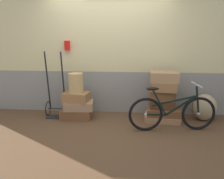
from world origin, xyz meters
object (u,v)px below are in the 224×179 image
suitcase_0 (77,113)px  suitcase_5 (162,104)px  suitcase_8 (164,77)px  suitcase_1 (79,105)px  bicycle (172,113)px  luggage_trolley (56,102)px  suitcase_4 (163,111)px  suitcase_7 (164,86)px  suitcase_2 (76,97)px  wicker_basket (76,83)px  suitcase_3 (162,117)px  suitcase_6 (162,95)px  burlap_sack (204,107)px

suitcase_0 → suitcase_5: size_ratio=1.28×
suitcase_0 → suitcase_8: 1.91m
suitcase_1 → bicycle: 1.85m
luggage_trolley → suitcase_4: bearing=-2.1°
suitcase_7 → suitcase_2: bearing=-174.5°
suitcase_1 → wicker_basket: 0.46m
suitcase_3 → suitcase_8: suitcase_8 is taller
suitcase_7 → luggage_trolley: 2.22m
suitcase_6 → luggage_trolley: 2.16m
wicker_basket → suitcase_8: bearing=0.1°
suitcase_0 → suitcase_7: suitcase_7 is taller
bicycle → suitcase_3: bearing=101.2°
burlap_sack → bicycle: size_ratio=0.34×
burlap_sack → bicycle: bearing=-141.6°
burlap_sack → luggage_trolley: bearing=-179.8°
suitcase_6 → wicker_basket: wicker_basket is taller
suitcase_1 → suitcase_6: 1.67m
suitcase_8 → burlap_sack: 1.04m
suitcase_0 → burlap_sack: bearing=0.8°
suitcase_1 → luggage_trolley: size_ratio=0.43×
suitcase_3 → luggage_trolley: 2.20m
suitcase_8 → burlap_sack: suitcase_8 is taller
luggage_trolley → burlap_sack: (3.01, 0.01, -0.04)m
suitcase_7 → suitcase_8: bearing=94.5°
suitcase_3 → suitcase_6: suitcase_6 is taller
suitcase_1 → suitcase_6: size_ratio=1.18×
suitcase_2 → suitcase_5: suitcase_2 is taller
suitcase_2 → suitcase_7: 1.75m
suitcase_1 → suitcase_4: 1.70m
suitcase_0 → luggage_trolley: (-0.44, 0.06, 0.21)m
suitcase_1 → suitcase_5: size_ratio=1.21×
suitcase_3 → burlap_sack: size_ratio=1.29×
suitcase_0 → bicycle: bicycle is taller
luggage_trolley → suitcase_2: bearing=-9.8°
suitcase_1 → suitcase_7: bearing=-6.5°
suitcase_5 → bicycle: size_ratio=0.31×
suitcase_4 → suitcase_7: suitcase_7 is taller
bicycle → suitcase_0: bearing=164.5°
suitcase_7 → suitcase_1: bearing=-174.3°
suitcase_6 → suitcase_7: bearing=-54.8°
suitcase_8 → wicker_basket: 1.74m
suitcase_8 → bicycle: bearing=-74.2°
suitcase_2 → suitcase_8: size_ratio=0.94×
suitcase_7 → luggage_trolley: bearing=-176.3°
suitcase_3 → suitcase_7: bearing=-91.3°
suitcase_7 → wicker_basket: bearing=-174.3°
burlap_sack → suitcase_7: bearing=-171.4°
suitcase_2 → suitcase_7: size_ratio=1.04×
suitcase_6 → bicycle: bicycle is taller
suitcase_8 → suitcase_5: bearing=154.3°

